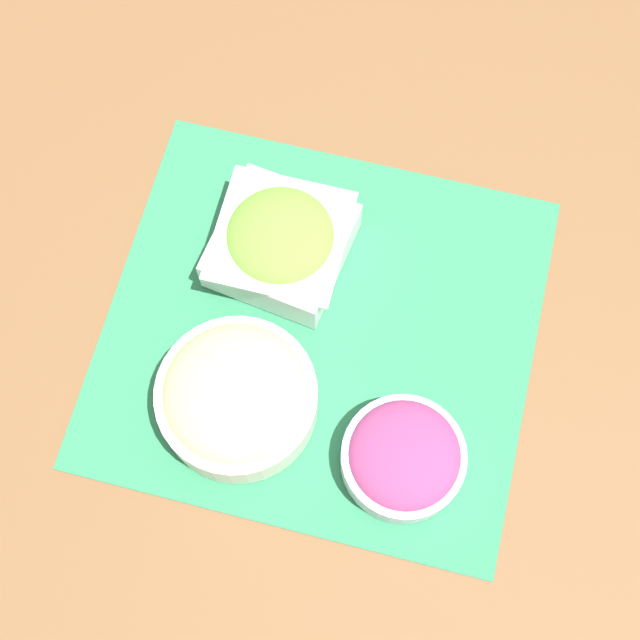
# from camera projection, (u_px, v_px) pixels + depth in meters

# --- Properties ---
(ground_plane) EXTENTS (3.00, 3.00, 0.00)m
(ground_plane) POSITION_uv_depth(u_px,v_px,m) (320.00, 330.00, 1.00)
(ground_plane) COLOR brown
(placemat) EXTENTS (0.44, 0.48, 0.00)m
(placemat) POSITION_uv_depth(u_px,v_px,m) (320.00, 330.00, 1.00)
(placemat) COLOR #2D7A51
(placemat) RESTS_ON ground_plane
(cucumber_bowl) EXTENTS (0.17, 0.17, 0.08)m
(cucumber_bowl) POSITION_uv_depth(u_px,v_px,m) (237.00, 397.00, 0.93)
(cucumber_bowl) COLOR silver
(cucumber_bowl) RESTS_ON placemat
(onion_bowl) EXTENTS (0.13, 0.13, 0.06)m
(onion_bowl) POSITION_uv_depth(u_px,v_px,m) (403.00, 457.00, 0.92)
(onion_bowl) COLOR silver
(onion_bowl) RESTS_ON placemat
(lettuce_bowl) EXTENTS (0.16, 0.16, 0.07)m
(lettuce_bowl) POSITION_uv_depth(u_px,v_px,m) (281.00, 242.00, 1.00)
(lettuce_bowl) COLOR white
(lettuce_bowl) RESTS_ON placemat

